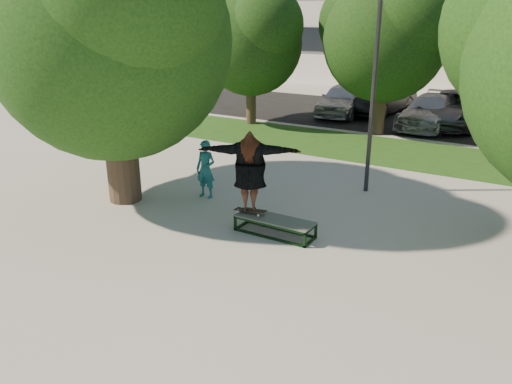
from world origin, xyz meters
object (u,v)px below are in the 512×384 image
Objects in this scene: car_grey at (454,109)px; car_silver_b at (431,111)px; car_silver_a at (343,99)px; bystander at (206,169)px; grind_box at (275,226)px; lamppost at (375,76)px; tree_left at (110,24)px; car_dark at (382,98)px.

car_grey is 1.14× the size of car_silver_b.
bystander is at bearing -90.04° from car_silver_a.
lamppost is at bearing 79.15° from grind_box.
bystander is at bearing 157.14° from grind_box.
grind_box is 3.05m from bystander.
car_silver_b is (4.79, 13.35, -3.73)m from tree_left.
car_silver_b is (3.00, 12.15, -0.08)m from bystander.
grind_box is at bearing -91.09° from car_grey.
bystander is 12.52m from car_silver_b.
tree_left is at bearing -97.87° from car_silver_a.
grind_box is 15.42m from car_dark.
lamppost reaches higher than bystander.
car_dark is at bearing 82.38° from tree_left.
car_grey is at bearing -3.68° from car_silver_a.
grind_box is (4.55, 0.03, -4.23)m from tree_left.
tree_left is 1.16× the size of lamppost.
car_silver_a reaches higher than car_silver_b.
grind_box is at bearing -87.73° from car_silver_b.
bystander is at bearing -103.22° from car_grey.
tree_left is 15.64m from car_grey.
lamppost is 1.37× the size of car_silver_a.
lamppost is 4.93m from grind_box.
tree_left is 15.80m from car_dark.
car_grey is 1.13m from car_silver_b.
tree_left is 14.44m from car_silver_a.
lamppost is 1.28× the size of car_silver_b.
tree_left is 1.31× the size of car_grey.
car_silver_b is at bearing 93.03° from lamppost.
car_silver_a is at bearing -131.43° from car_dark.
bystander is at bearing 33.72° from tree_left.
car_silver_b is at bearing 70.25° from tree_left.
car_silver_b is (-0.80, -0.79, -0.06)m from car_grey.
grind_box is 13.33m from car_silver_b.
car_dark reaches higher than grind_box.
lamppost is at bearing 36.42° from tree_left.
car_dark is (2.04, 15.24, -3.65)m from tree_left.
car_grey reaches higher than grind_box.
tree_left is at bearing -108.44° from car_grey.
tree_left is 6.21m from grind_box.
car_grey is at bearing -8.65° from car_dark.
car_grey is (5.60, 14.14, -3.67)m from tree_left.
lamppost is 11.38m from car_silver_a.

